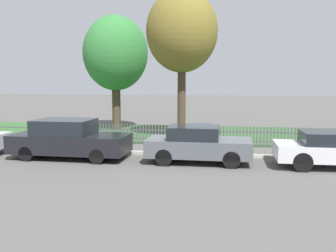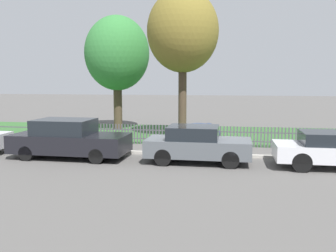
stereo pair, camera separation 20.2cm
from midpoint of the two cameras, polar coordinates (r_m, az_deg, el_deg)
The scene contains 10 objects.
ground_plane at distance 15.15m, azimuth 4.91°, elevation -4.63°, with size 120.00×120.00×0.00m, color #565451.
kerb_stone at distance 15.24m, azimuth 4.94°, elevation -4.34°, with size 33.17×0.20×0.12m, color #B2ADA3.
grass_strip at distance 21.28m, azimuth 6.30°, elevation -1.25°, with size 33.17×7.55×0.01m, color #33602D.
park_fence at distance 17.50m, azimuth 5.59°, elevation -1.49°, with size 33.17×0.05×0.95m.
parked_car_black_saloon at distance 15.21m, azimuth -14.51°, elevation -1.91°, with size 4.59×1.96×1.53m.
parked_car_navy_estate at distance 13.93m, azimuth 4.87°, elevation -2.75°, with size 3.85×1.78×1.37m.
parked_car_red_compact at distance 14.25m, azimuth 24.64°, elevation -3.26°, with size 4.27×1.75×1.27m.
covered_motorcycle at distance 16.90m, azimuth 5.19°, elevation -1.03°, with size 2.08×0.79×1.15m.
tree_nearest_kerb at distance 23.17m, azimuth -7.52°, elevation 10.85°, with size 3.90×3.90×6.90m.
tree_behind_motorcycle at distance 19.58m, azimuth 2.57°, elevation 14.13°, with size 3.65×3.65×7.62m.
Camera 2 is at (1.29, -14.77, 3.06)m, focal length 40.00 mm.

